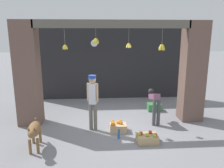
# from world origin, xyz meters

# --- Properties ---
(ground_plane) EXTENTS (60.00, 60.00, 0.00)m
(ground_plane) POSITION_xyz_m (0.00, 0.00, 0.00)
(ground_plane) COLOR gray
(shop_back_wall) EXTENTS (6.56, 0.12, 3.24)m
(shop_back_wall) POSITION_xyz_m (0.00, 3.03, 1.62)
(shop_back_wall) COLOR #232326
(shop_back_wall) RESTS_ON ground_plane
(shop_pillar_left) EXTENTS (0.70, 0.60, 3.24)m
(shop_pillar_left) POSITION_xyz_m (-2.63, 0.30, 1.62)
(shop_pillar_left) COLOR brown
(shop_pillar_left) RESTS_ON ground_plane
(shop_pillar_right) EXTENTS (0.70, 0.60, 3.24)m
(shop_pillar_right) POSITION_xyz_m (2.63, 0.30, 1.62)
(shop_pillar_right) COLOR brown
(shop_pillar_right) RESTS_ON ground_plane
(storefront_awning) EXTENTS (4.66, 0.24, 0.92)m
(storefront_awning) POSITION_xyz_m (0.02, 0.12, 3.09)
(storefront_awning) COLOR #5B564C
(dog) EXTENTS (0.40, 1.07, 0.73)m
(dog) POSITION_xyz_m (-2.06, -1.39, 0.50)
(dog) COLOR brown
(dog) RESTS_ON ground_plane
(shopkeeper) EXTENTS (0.33, 0.29, 1.68)m
(shopkeeper) POSITION_xyz_m (-0.62, -0.35, 0.99)
(shopkeeper) COLOR #6B665B
(shopkeeper) RESTS_ON ground_plane
(worker_stooping) EXTENTS (0.26, 0.80, 1.04)m
(worker_stooping) POSITION_xyz_m (1.35, 0.07, 0.69)
(worker_stooping) COLOR #424247
(worker_stooping) RESTS_ON ground_plane
(fruit_crate_oranges) EXTENTS (0.48, 0.37, 0.31)m
(fruit_crate_oranges) POSITION_xyz_m (0.11, -0.51, 0.14)
(fruit_crate_oranges) COLOR tan
(fruit_crate_oranges) RESTS_ON ground_plane
(fruit_crate_apples) EXTENTS (0.55, 0.40, 0.30)m
(fruit_crate_apples) POSITION_xyz_m (0.83, -1.24, 0.12)
(fruit_crate_apples) COLOR tan
(fruit_crate_apples) RESTS_ON ground_plane
(produce_box_green) EXTENTS (0.49, 0.37, 0.27)m
(produce_box_green) POSITION_xyz_m (1.65, 1.22, 0.14)
(produce_box_green) COLOR #387A42
(produce_box_green) RESTS_ON ground_plane
(water_bottle) EXTENTS (0.07, 0.07, 0.27)m
(water_bottle) POSITION_xyz_m (0.09, -0.98, 0.12)
(water_bottle) COLOR #2D60AD
(water_bottle) RESTS_ON ground_plane
(wall_clock) EXTENTS (0.31, 0.03, 0.31)m
(wall_clock) POSITION_xyz_m (-0.59, 2.96, 2.46)
(wall_clock) COLOR black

